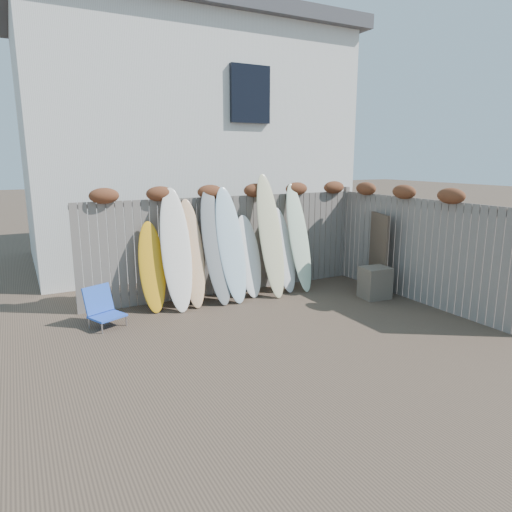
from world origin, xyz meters
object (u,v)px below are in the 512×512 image
beach_chair (103,308)px  surfboard_0 (152,267)px  wooden_crate (375,283)px  lattice_panel (376,251)px

beach_chair → surfboard_0: 1.17m
wooden_crate → lattice_panel: size_ratio=0.39×
lattice_panel → surfboard_0: 4.66m
wooden_crate → lattice_panel: bearing=47.4°
beach_chair → wooden_crate: bearing=-10.6°
lattice_panel → beach_chair: bearing=-163.4°
lattice_panel → surfboard_0: bearing=-169.3°
wooden_crate → beach_chair: bearing=169.4°
wooden_crate → lattice_panel: 0.86m
beach_chair → surfboard_0: surfboard_0 is taller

